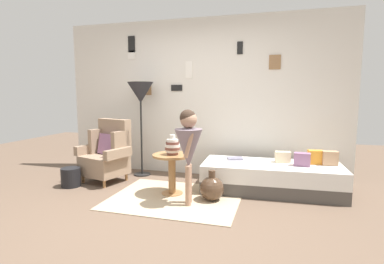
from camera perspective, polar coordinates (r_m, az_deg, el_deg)
The scene contains 16 objects.
ground_plane at distance 3.54m, azimuth -6.88°, elevation -15.63°, with size 12.00×12.00×0.00m, color brown.
gallery_wall at distance 5.11m, azimuth 1.50°, elevation 6.48°, with size 4.80×0.12×2.60m.
rug at distance 4.08m, azimuth -3.14°, elevation -12.33°, with size 1.68×1.35×0.01m, color tan.
armchair at distance 4.94m, azimuth -15.67°, elevation -3.90°, with size 0.86×0.74×0.97m.
daybed at distance 4.45m, azimuth 14.70°, elevation -8.28°, with size 1.94×0.89×0.40m.
pillow_head at distance 4.55m, azimuth 24.58°, elevation -4.52°, with size 0.20×0.12×0.19m, color tan.
pillow_mid at distance 4.55m, azimuth 22.37°, elevation -4.42°, with size 0.21×0.12×0.19m, color orange.
pillow_back at distance 4.36m, azimuth 20.08°, elevation -4.89°, with size 0.21×0.12×0.18m, color gray.
pillow_extra at distance 4.50m, azimuth 16.76°, elevation -4.53°, with size 0.21×0.12×0.15m, color beige.
side_table at distance 4.14m, azimuth -3.80°, elevation -6.45°, with size 0.53×0.53×0.56m.
vase_striped at distance 4.06m, azimuth -3.71°, elevation -2.74°, with size 0.20×0.20×0.27m.
floor_lamp at distance 5.07m, azimuth -9.70°, elevation 6.85°, with size 0.43×0.43×1.56m.
person_child at distance 3.67m, azimuth -0.67°, elevation -2.32°, with size 0.34×0.34×1.19m.
book_on_daybed at distance 4.54m, azimuth 8.15°, elevation -4.99°, with size 0.22×0.16×0.03m, color slate.
demijohn_near at distance 3.96m, azimuth 3.76°, elevation -10.58°, with size 0.31×0.31×0.40m.
magazine_basket at distance 4.88m, azimuth -21.91°, elevation -7.92°, with size 0.28×0.28×0.28m, color black.
Camera 1 is at (1.29, -2.99, 1.38)m, focal length 28.23 mm.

